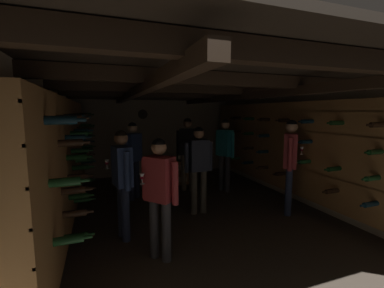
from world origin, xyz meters
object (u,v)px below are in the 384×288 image
at_px(person_guest_rear_center, 188,147).
at_px(person_host_center, 199,162).
at_px(wine_crate_stack, 179,172).
at_px(person_guest_mid_right, 290,157).
at_px(person_guest_far_left, 133,153).
at_px(display_bottle, 178,156).
at_px(person_guest_far_right, 225,148).
at_px(person_guest_mid_left, 122,175).
at_px(person_guest_near_left, 159,188).

bearing_deg(person_guest_rear_center, person_host_center, -100.80).
height_order(wine_crate_stack, person_guest_mid_right, person_guest_mid_right).
bearing_deg(person_guest_far_left, display_bottle, 32.18).
bearing_deg(wine_crate_stack, person_guest_mid_right, -63.31).
relative_size(display_bottle, person_guest_far_right, 0.21).
relative_size(wine_crate_stack, person_guest_mid_left, 0.37).
bearing_deg(person_guest_near_left, person_guest_mid_right, 14.19).
relative_size(display_bottle, person_guest_mid_right, 0.20).
relative_size(wine_crate_stack, person_guest_near_left, 0.39).
bearing_deg(person_guest_mid_left, person_guest_far_left, 77.86).
bearing_deg(person_host_center, person_guest_far_left, 130.24).
distance_m(person_host_center, person_guest_far_right, 1.48).
relative_size(wine_crate_stack, person_guest_rear_center, 0.35).
bearing_deg(person_guest_far_left, person_guest_near_left, -89.63).
distance_m(person_guest_near_left, person_guest_far_left, 2.42).
bearing_deg(wine_crate_stack, display_bottle, -139.41).
xyz_separation_m(person_guest_mid_left, person_guest_mid_right, (2.92, -0.07, 0.08)).
distance_m(person_guest_far_right, person_guest_far_left, 2.07).
height_order(person_host_center, person_guest_mid_left, person_guest_mid_left).
bearing_deg(display_bottle, person_guest_mid_right, -62.60).
xyz_separation_m(person_guest_mid_right, person_guest_far_left, (-2.55, 1.77, -0.06)).
relative_size(person_host_center, person_guest_far_left, 0.97).
bearing_deg(person_guest_mid_left, person_guest_near_left, -61.52).
bearing_deg(person_guest_mid_right, person_guest_far_right, 106.81).
xyz_separation_m(wine_crate_stack, person_guest_mid_left, (-1.63, -2.51, 0.66)).
distance_m(person_guest_far_right, person_guest_mid_right, 1.68).
distance_m(wine_crate_stack, person_guest_rear_center, 0.97).
xyz_separation_m(display_bottle, person_guest_mid_left, (-1.60, -2.48, 0.23)).
bearing_deg(person_host_center, person_guest_near_left, -129.29).
xyz_separation_m(person_guest_mid_left, person_guest_rear_center, (1.64, 1.88, 0.08)).
relative_size(person_host_center, person_guest_mid_right, 0.93).
height_order(person_guest_near_left, person_guest_mid_right, person_guest_mid_right).
bearing_deg(person_guest_mid_left, person_guest_mid_right, -1.29).
distance_m(wine_crate_stack, display_bottle, 0.44).
height_order(display_bottle, person_guest_far_right, person_guest_far_right).
relative_size(person_guest_far_right, person_guest_mid_right, 0.98).
distance_m(display_bottle, person_guest_mid_left, 2.96).
relative_size(person_guest_near_left, person_guest_far_left, 0.94).
distance_m(person_guest_mid_left, person_guest_near_left, 0.81).
distance_m(person_guest_near_left, person_guest_far_right, 3.04).
bearing_deg(person_guest_near_left, person_guest_rear_center, 64.05).
height_order(wine_crate_stack, person_guest_rear_center, person_guest_rear_center).
distance_m(display_bottle, person_guest_far_right, 1.29).
relative_size(person_guest_near_left, person_guest_rear_center, 0.90).
relative_size(person_host_center, person_guest_near_left, 1.03).
height_order(person_guest_far_right, person_guest_far_left, person_guest_far_right).
relative_size(wine_crate_stack, person_guest_far_left, 0.37).
xyz_separation_m(person_host_center, person_guest_near_left, (-1.00, -1.22, -0.03)).
distance_m(display_bottle, person_guest_mid_right, 2.89).
bearing_deg(person_guest_rear_center, person_guest_far_left, -172.43).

